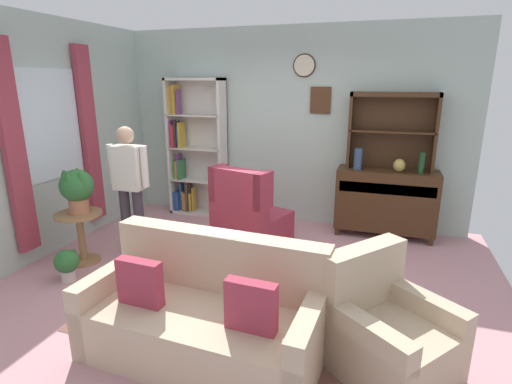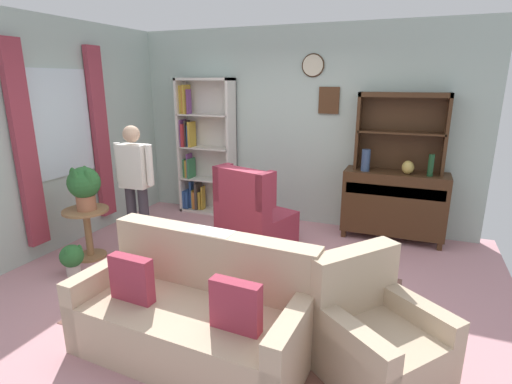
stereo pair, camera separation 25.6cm
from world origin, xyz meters
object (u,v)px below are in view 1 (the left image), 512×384
(person_reading, at_px, (129,182))
(potted_plant_large, at_px, (77,188))
(armchair_floral, at_px, (386,333))
(sideboard_hutch, at_px, (393,120))
(vase_round, at_px, (399,165))
(book_stack, at_px, (250,260))
(coffee_table, at_px, (262,271))
(vase_tall, at_px, (358,159))
(potted_plant_small, at_px, (67,263))
(plant_stand, at_px, (81,232))
(wingback_chair, at_px, (248,218))
(sideboard, at_px, (385,200))
(couch_floral, at_px, (205,316))
(bookshelf, at_px, (193,151))
(bottle_wine, at_px, (422,163))

(person_reading, bearing_deg, potted_plant_large, -135.57)
(armchair_floral, bearing_deg, sideboard_hutch, 91.05)
(sideboard_hutch, relative_size, vase_round, 6.47)
(book_stack, bearing_deg, coffee_table, 18.38)
(vase_tall, relative_size, potted_plant_small, 0.82)
(armchair_floral, bearing_deg, potted_plant_small, 173.79)
(vase_round, relative_size, plant_stand, 0.28)
(vase_tall, distance_m, person_reading, 2.92)
(potted_plant_large, relative_size, person_reading, 0.33)
(vase_round, xyz_separation_m, wingback_chair, (-1.77, -0.86, -0.62))
(vase_round, bearing_deg, sideboard, 152.83)
(armchair_floral, relative_size, wingback_chair, 1.03)
(sideboard, relative_size, couch_floral, 0.71)
(wingback_chair, xyz_separation_m, plant_stand, (-1.69, -1.04, -0.01))
(vase_tall, xyz_separation_m, armchair_floral, (0.44, -2.66, -0.77))
(sideboard_hutch, xyz_separation_m, book_stack, (-1.17, -2.35, -1.09))
(bookshelf, relative_size, potted_plant_large, 4.13)
(wingback_chair, bearing_deg, bookshelf, 141.28)
(bookshelf, xyz_separation_m, vase_tall, (2.51, -0.17, 0.06))
(bottle_wine, distance_m, plant_stand, 4.22)
(bookshelf, xyz_separation_m, potted_plant_large, (-0.41, -2.05, -0.10))
(sideboard_hutch, relative_size, plant_stand, 1.82)
(bottle_wine, bearing_deg, coffee_table, -124.33)
(plant_stand, xyz_separation_m, potted_plant_large, (0.02, -0.00, 0.53))
(coffee_table, distance_m, book_stack, 0.16)
(sideboard_hutch, height_order, vase_round, sideboard_hutch)
(wingback_chair, bearing_deg, couch_floral, -80.00)
(vase_tall, xyz_separation_m, potted_plant_large, (-2.92, -1.89, -0.16))
(sideboard, distance_m, bottle_wine, 0.68)
(wingback_chair, distance_m, person_reading, 1.51)
(vase_round, relative_size, couch_floral, 0.09)
(wingback_chair, distance_m, potted_plant_large, 2.04)
(potted_plant_small, xyz_separation_m, book_stack, (2.00, 0.15, 0.26))
(coffee_table, bearing_deg, person_reading, 160.84)
(bookshelf, bearing_deg, couch_floral, -62.09)
(bottle_wine, relative_size, armchair_floral, 0.25)
(vase_tall, height_order, plant_stand, vase_tall)
(bottle_wine, xyz_separation_m, armchair_floral, (-0.34, -2.65, -0.77))
(wingback_chair, bearing_deg, vase_tall, 34.12)
(bookshelf, xyz_separation_m, potted_plant_small, (-0.26, -2.48, -0.80))
(sideboard, height_order, wingback_chair, wingback_chair)
(couch_floral, height_order, armchair_floral, couch_floral)
(vase_round, relative_size, potted_plant_small, 0.49)
(vase_tall, relative_size, potted_plant_large, 0.56)
(sideboard_hutch, height_order, coffee_table, sideboard_hutch)
(vase_round, distance_m, plant_stand, 4.00)
(sideboard_hutch, height_order, vase_tall, sideboard_hutch)
(sideboard_hutch, xyz_separation_m, potted_plant_large, (-3.31, -2.08, -0.65))
(sideboard_hutch, height_order, wingback_chair, sideboard_hutch)
(sideboard_hutch, distance_m, plant_stand, 4.10)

